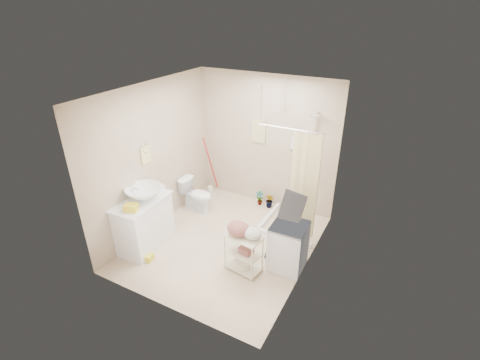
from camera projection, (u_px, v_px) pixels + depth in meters
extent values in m
plane|color=beige|center=(226.00, 243.00, 5.99)|extent=(3.20, 3.20, 0.00)
cube|color=silver|center=(222.00, 91.00, 4.81)|extent=(2.80, 3.20, 0.04)
cube|color=#B9A78F|center=(266.00, 143.00, 6.66)|extent=(2.80, 0.04, 2.60)
cube|color=#B9A78F|center=(157.00, 228.00, 4.14)|extent=(2.80, 0.04, 2.60)
cube|color=#B9A78F|center=(154.00, 158.00, 5.98)|extent=(0.04, 3.20, 2.60)
cube|color=#B9A78F|center=(311.00, 196.00, 4.82)|extent=(0.04, 3.20, 2.60)
cube|color=silver|center=(144.00, 223.00, 5.75)|extent=(0.61, 1.02, 0.87)
imported|color=silver|center=(144.00, 193.00, 5.55)|extent=(0.63, 0.63, 0.20)
cube|color=gold|center=(131.00, 208.00, 5.26)|extent=(0.24, 0.22, 0.11)
cube|color=yellow|center=(147.00, 256.00, 5.56)|extent=(0.30, 0.24, 0.15)
imported|color=white|center=(197.00, 195.00, 6.82)|extent=(0.65, 0.37, 0.66)
imported|color=brown|center=(260.00, 198.00, 7.05)|extent=(0.18, 0.13, 0.31)
imported|color=brown|center=(270.00, 201.00, 6.95)|extent=(0.22, 0.20, 0.32)
cube|color=#C8BA88|center=(259.00, 132.00, 6.61)|extent=(0.28, 0.03, 0.42)
imported|color=silver|center=(294.00, 141.00, 6.29)|extent=(0.14, 0.14, 0.27)
imported|color=#4F64B8|center=(303.00, 145.00, 6.24)|extent=(0.10, 0.10, 0.19)
cube|color=silver|center=(288.00, 246.00, 5.31)|extent=(0.53, 0.55, 0.75)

